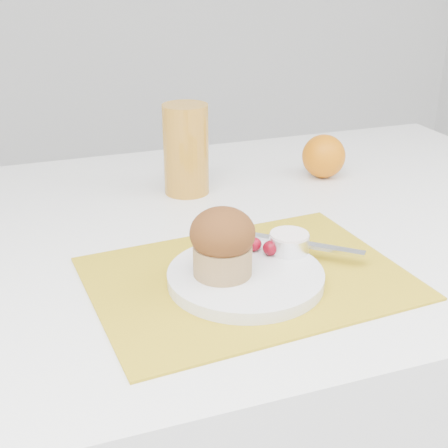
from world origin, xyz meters
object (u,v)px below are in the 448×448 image
object	(u,v)px
juice_glass	(186,150)
table	(241,412)
plate	(246,277)
muffin	(222,242)
orange	(324,156)

from	to	relation	value
juice_glass	table	bearing A→B (deg)	-71.80
table	juice_glass	xyz separation A→B (m)	(-0.05, 0.15, 0.45)
plate	muffin	world-z (taller)	muffin
muffin	plate	bearing A→B (deg)	-10.06
muffin	juice_glass	bearing A→B (deg)	81.03
table	plate	xyz separation A→B (m)	(-0.07, -0.19, 0.39)
orange	juice_glass	distance (m)	0.26
orange	juice_glass	xyz separation A→B (m)	(-0.26, 0.01, 0.04)
muffin	orange	bearing A→B (deg)	46.05
table	muffin	distance (m)	0.48
plate	muffin	size ratio (longest dim) A/B	2.08
plate	muffin	bearing A→B (deg)	169.94
juice_glass	orange	bearing A→B (deg)	-1.89
plate	juice_glass	size ratio (longest dim) A/B	1.28
orange	muffin	world-z (taller)	muffin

